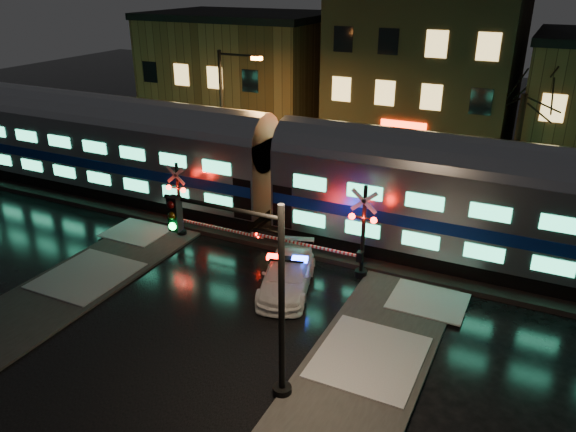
# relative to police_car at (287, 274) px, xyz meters

# --- Properties ---
(ground) EXTENTS (120.00, 120.00, 0.00)m
(ground) POSITION_rel_police_car_xyz_m (-1.85, -0.02, -0.71)
(ground) COLOR black
(ground) RESTS_ON ground
(ballast) EXTENTS (90.00, 4.20, 0.24)m
(ballast) POSITION_rel_police_car_xyz_m (-1.85, 4.98, -0.59)
(ballast) COLOR black
(ballast) RESTS_ON ground
(sidewalk_left) EXTENTS (4.00, 20.00, 0.12)m
(sidewalk_left) POSITION_rel_police_car_xyz_m (-8.35, -6.02, -0.65)
(sidewalk_left) COLOR #2D2D2D
(sidewalk_left) RESTS_ON ground
(sidewalk_right) EXTENTS (4.00, 20.00, 0.12)m
(sidewalk_right) POSITION_rel_police_car_xyz_m (4.65, -6.02, -0.65)
(sidewalk_right) COLOR #2D2D2D
(sidewalk_right) RESTS_ON ground
(building_left) EXTENTS (14.00, 10.00, 9.00)m
(building_left) POSITION_rel_police_car_xyz_m (-14.85, 21.98, 3.79)
(building_left) COLOR brown
(building_left) RESTS_ON ground
(building_mid) EXTENTS (12.00, 11.00, 11.50)m
(building_mid) POSITION_rel_police_car_xyz_m (0.15, 22.48, 5.04)
(building_mid) COLOR brown
(building_mid) RESTS_ON ground
(train) EXTENTS (51.00, 3.12, 5.92)m
(train) POSITION_rel_police_car_xyz_m (-3.05, 4.98, 2.67)
(train) COLOR black
(train) RESTS_ON ballast
(police_car) EXTENTS (3.26, 5.22, 1.57)m
(police_car) POSITION_rel_police_car_xyz_m (0.00, 0.00, 0.00)
(police_car) COLOR white
(police_car) RESTS_ON ground
(crossing_signal_right) EXTENTS (6.06, 0.67, 4.29)m
(crossing_signal_right) POSITION_rel_police_car_xyz_m (2.10, 2.29, 1.07)
(crossing_signal_right) COLOR black
(crossing_signal_right) RESTS_ON ground
(crossing_signal_left) EXTENTS (5.50, 0.64, 3.89)m
(crossing_signal_left) POSITION_rel_police_car_xyz_m (-6.80, 2.29, 0.89)
(crossing_signal_left) COLOR black
(crossing_signal_left) RESTS_ON ground
(traffic_light) EXTENTS (4.25, 0.74, 6.58)m
(traffic_light) POSITION_rel_police_car_xyz_m (1.67, -5.95, 2.78)
(traffic_light) COLOR black
(traffic_light) RESTS_ON ground
(streetlight) EXTENTS (2.80, 0.29, 8.39)m
(streetlight) POSITION_rel_police_car_xyz_m (-8.35, 8.98, 4.12)
(streetlight) COLOR black
(streetlight) RESTS_ON ground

